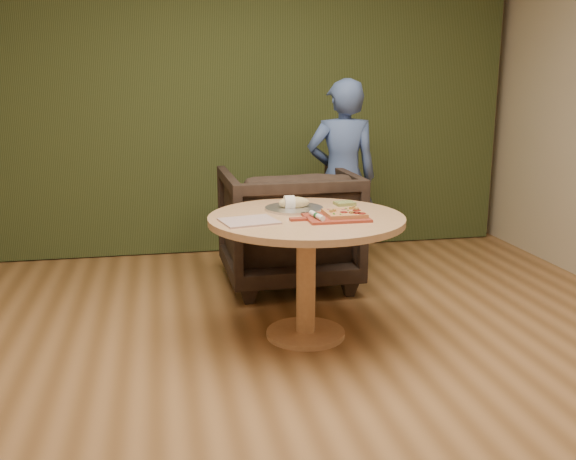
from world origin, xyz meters
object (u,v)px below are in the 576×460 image
(flatbread_pizza, at_px, (345,213))
(pedestal_table, at_px, (306,239))
(pizza_paddle, at_px, (334,218))
(bread_roll, at_px, (293,203))
(armchair, at_px, (288,221))
(person_standing, at_px, (342,178))
(cutlery_roll, at_px, (317,216))
(serving_tray, at_px, (294,208))

(flatbread_pizza, bearing_deg, pedestal_table, 154.70)
(pizza_paddle, xyz_separation_m, bread_roll, (-0.18, 0.30, 0.04))
(armchair, distance_m, person_standing, 0.60)
(pedestal_table, xyz_separation_m, armchair, (0.10, 1.03, -0.12))
(pizza_paddle, distance_m, flatbread_pizza, 0.07)
(pedestal_table, bearing_deg, person_standing, 65.25)
(flatbread_pizza, relative_size, cutlery_roll, 1.11)
(serving_tray, height_order, armchair, armchair)
(pedestal_table, height_order, person_standing, person_standing)
(pizza_paddle, xyz_separation_m, cutlery_roll, (-0.11, -0.03, 0.02))
(pedestal_table, height_order, bread_roll, bread_roll)
(serving_tray, height_order, bread_roll, bread_roll)
(pizza_paddle, distance_m, bread_roll, 0.35)
(armchair, bearing_deg, person_standing, -156.43)
(flatbread_pizza, bearing_deg, person_standing, 74.55)
(pizza_paddle, xyz_separation_m, flatbread_pizza, (0.07, 0.01, 0.02))
(pizza_paddle, height_order, serving_tray, serving_tray)
(pedestal_table, height_order, cutlery_roll, cutlery_roll)
(armchair, bearing_deg, pedestal_table, 83.65)
(cutlery_roll, xyz_separation_m, serving_tray, (-0.06, 0.33, -0.02))
(pedestal_table, relative_size, person_standing, 0.75)
(serving_tray, height_order, person_standing, person_standing)
(flatbread_pizza, xyz_separation_m, bread_roll, (-0.25, 0.28, 0.02))
(cutlery_roll, distance_m, bread_roll, 0.34)
(pizza_paddle, bearing_deg, pedestal_table, 140.96)
(flatbread_pizza, height_order, person_standing, person_standing)
(flatbread_pizza, xyz_separation_m, person_standing, (0.37, 1.35, -0.01))
(pizza_paddle, relative_size, cutlery_roll, 2.24)
(cutlery_roll, relative_size, serving_tray, 0.56)
(cutlery_roll, xyz_separation_m, person_standing, (0.55, 1.40, -0.02))
(pedestal_table, xyz_separation_m, person_standing, (0.58, 1.25, 0.16))
(pizza_paddle, distance_m, armchair, 1.18)
(serving_tray, distance_m, armchair, 0.90)
(cutlery_roll, relative_size, person_standing, 0.13)
(pedestal_table, height_order, serving_tray, serving_tray)
(pedestal_table, xyz_separation_m, flatbread_pizza, (0.20, -0.10, 0.17))
(flatbread_pizza, distance_m, cutlery_roll, 0.18)
(pedestal_table, relative_size, pizza_paddle, 2.58)
(cutlery_roll, distance_m, person_standing, 1.50)
(flatbread_pizza, distance_m, person_standing, 1.40)
(pedestal_table, distance_m, armchair, 1.05)
(pedestal_table, bearing_deg, serving_tray, 100.30)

